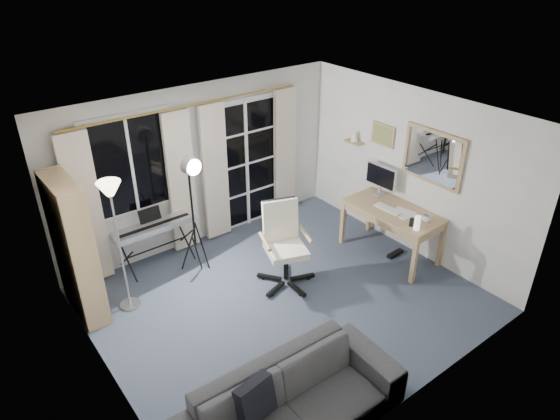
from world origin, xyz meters
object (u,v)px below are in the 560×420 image
Objects in this scene: keyboard_piano at (154,228)px; mug at (427,217)px; torchiere_lamp at (113,209)px; desk at (392,215)px; office_chair at (283,236)px; monitor at (381,177)px; sofa at (291,397)px; bookshelf at (73,254)px; studio_light at (192,180)px.

mug is (2.94, -2.27, 0.17)m from keyboard_piano.
desk is at bearing -18.63° from torchiere_lamp.
office_chair is 2.14× the size of monitor.
monitor is at bearing -24.24° from keyboard_piano.
torchiere_lamp is 3.25× the size of monitor.
desk is 3.37m from sofa.
bookshelf reaches higher than sofa.
office_chair is 0.81× the size of desk.
sofa is at bearing -106.81° from office_chair.
keyboard_piano is at bearing 152.57° from office_chair.
desk is 0.53m from mug.
bookshelf is at bearing 158.11° from desk.
office_chair is at bearing 161.08° from desk.
monitor reaches higher than keyboard_piano.
office_chair is 9.39× the size of mug.
monitor is at bearing -29.76° from studio_light.
studio_light is (0.42, -0.44, 0.77)m from keyboard_piano.
bookshelf reaches higher than monitor.
monitor is at bearing 84.20° from mug.
bookshelf reaches higher than office_chair.
office_chair is at bearing -22.32° from bookshelf.
office_chair is 1.68m from desk.
torchiere_lamp is at bearing 166.17° from monitor.
keyboard_piano is 2.15× the size of monitor.
torchiere_lamp is 1.00× the size of studio_light.
monitor is 3.80m from sofa.
keyboard_piano is (0.67, 0.58, -0.77)m from torchiere_lamp.
office_chair is at bearing 176.71° from monitor.
sofa is at bearing -79.51° from torchiere_lamp.
desk is 0.62m from monitor.
mug is at bearing -10.46° from office_chair.
torchiere_lamp is at bearing 178.57° from office_chair.
bookshelf is 1.24m from keyboard_piano.
bookshelf is 2.57m from office_chair.
torchiere_lamp is 2.16m from office_chair.
office_chair is (1.23, -1.30, 0.04)m from keyboard_piano.
torchiere_lamp is at bearing -139.86° from keyboard_piano.
studio_light is 1.53× the size of office_chair.
mug is (3.61, -1.68, -0.60)m from torchiere_lamp.
monitor is 0.24× the size of sofa.
torchiere_lamp is (0.49, -0.21, 0.54)m from bookshelf.
mug is at bearing -38.42° from keyboard_piano.
torchiere_lamp reaches higher than mug.
torchiere_lamp is 1.23× the size of desk.
studio_light is at bearing 79.86° from sofa.
studio_light is 0.79× the size of sofa.
office_chair is 1.84m from monitor.
desk is (2.42, -1.33, -0.75)m from studio_light.
bookshelf is at bearing 177.92° from office_chair.
bookshelf is at bearing 110.71° from sofa.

